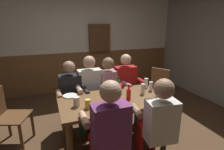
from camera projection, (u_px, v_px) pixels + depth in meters
ground_plane at (112, 140)px, 2.78m from camera, size 6.49×6.49×0.00m
back_wall_upper at (78, 21)px, 4.50m from camera, size 5.41×0.12×1.61m
back_wall_wainscot at (80, 71)px, 4.87m from camera, size 5.41×0.12×1.04m
dining_table at (114, 106)px, 2.57m from camera, size 1.53×0.82×0.73m
person_0 at (71, 93)px, 2.95m from camera, size 0.50×0.51×1.19m
person_1 at (91, 89)px, 3.06m from camera, size 0.55×0.52×1.25m
person_2 at (110, 87)px, 3.19m from camera, size 0.56×0.59×1.20m
person_3 at (127, 84)px, 3.30m from camera, size 0.54×0.50×1.24m
person_4 at (109, 130)px, 1.86m from camera, size 0.52×0.49×1.26m
person_5 at (158, 120)px, 2.09m from camera, size 0.52×0.56×1.21m
chair_empty_near_right at (6, 116)px, 2.59m from camera, size 0.56×0.56×0.88m
chair_empty_near_left at (157, 89)px, 3.66m from camera, size 0.60×0.60×0.88m
condiment_caddy at (161, 97)px, 2.53m from camera, size 0.14×0.10×0.05m
plate_0 at (70, 96)px, 2.63m from camera, size 0.20×0.20×0.01m
plate_1 at (111, 98)px, 2.55m from camera, size 0.23×0.23×0.01m
bottle_0 at (129, 94)px, 2.49m from camera, size 0.07×0.07×0.23m
bottle_1 at (118, 86)px, 2.74m from camera, size 0.07×0.07×0.26m
pint_glass_0 at (77, 102)px, 2.30m from camera, size 0.08×0.08×0.13m
pint_glass_1 at (146, 83)px, 2.97m from camera, size 0.07×0.07×0.16m
pint_glass_2 at (143, 89)px, 2.70m from camera, size 0.07×0.07×0.16m
pint_glass_3 at (151, 86)px, 2.84m from camera, size 0.06×0.06×0.15m
pint_glass_4 at (88, 104)px, 2.25m from camera, size 0.07×0.07×0.12m
wall_dart_cabinet at (99, 38)px, 4.68m from camera, size 0.56×0.15×0.70m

